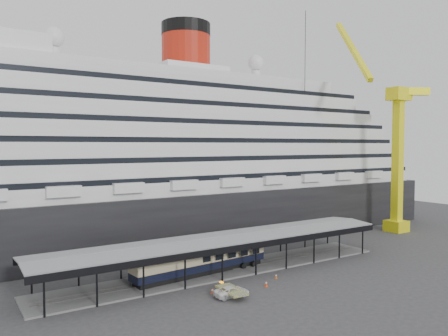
% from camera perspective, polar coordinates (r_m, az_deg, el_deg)
% --- Properties ---
extents(ground, '(200.00, 200.00, 0.00)m').
position_cam_1_polar(ground, '(63.04, 2.53, -14.39)').
color(ground, '#323234').
rests_on(ground, ground).
extents(cruise_ship, '(130.00, 30.00, 43.90)m').
position_cam_1_polar(cruise_ship, '(88.26, -9.51, 2.64)').
color(cruise_ship, black).
rests_on(cruise_ship, ground).
extents(platform_canopy, '(56.00, 9.18, 5.30)m').
position_cam_1_polar(platform_canopy, '(66.38, -0.01, -11.37)').
color(platform_canopy, slate).
rests_on(platform_canopy, ground).
extents(crane_yellow, '(23.83, 18.78, 47.60)m').
position_cam_1_polar(crane_yellow, '(101.26, 21.22, 3.43)').
color(crane_yellow, yellow).
rests_on(crane_yellow, ground).
extents(port_truck, '(4.66, 2.30, 1.27)m').
position_cam_1_polar(port_truck, '(56.37, 0.99, -15.84)').
color(port_truck, white).
rests_on(port_truck, ground).
extents(pullman_carriage, '(21.96, 4.71, 21.40)m').
position_cam_1_polar(pullman_carriage, '(64.41, -2.92, -11.60)').
color(pullman_carriage, black).
rests_on(pullman_carriage, ground).
extents(traffic_cone_left, '(0.47, 0.47, 0.75)m').
position_cam_1_polar(traffic_cone_left, '(57.51, -1.52, -15.73)').
color(traffic_cone_left, '#E9450C').
rests_on(traffic_cone_left, ground).
extents(traffic_cone_mid, '(0.50, 0.50, 0.83)m').
position_cam_1_polar(traffic_cone_mid, '(60.37, 5.53, -14.79)').
color(traffic_cone_mid, '#EE3E0D').
rests_on(traffic_cone_mid, ground).
extents(traffic_cone_right, '(0.36, 0.36, 0.70)m').
position_cam_1_polar(traffic_cone_right, '(63.97, 6.82, -13.82)').
color(traffic_cone_right, '#E1550C').
rests_on(traffic_cone_right, ground).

